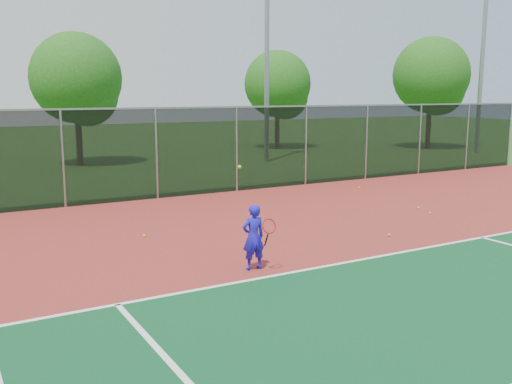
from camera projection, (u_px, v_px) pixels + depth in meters
court_apron at (458, 260)px, 12.03m from camera, size 30.00×20.00×0.02m
fence_back at (236, 148)px, 20.32m from camera, size 30.00×0.06×3.03m
tennis_player at (254, 237)px, 11.28m from camera, size 0.59×0.58×2.10m
practice_ball_0 at (359, 188)px, 21.05m from camera, size 0.07×0.07×0.07m
practice_ball_1 at (144, 236)px, 13.94m from camera, size 0.07×0.07×0.07m
practice_ball_2 at (418, 208)px, 17.34m from camera, size 0.07×0.07×0.07m
practice_ball_3 at (389, 235)px, 14.00m from camera, size 0.07×0.07×0.07m
practice_ball_4 at (430, 213)px, 16.59m from camera, size 0.07×0.07×0.07m
floodlight_n at (267, 26)px, 28.42m from camera, size 0.90×0.40×12.05m
floodlight_ne at (484, 35)px, 32.48m from camera, size 0.90×0.40×12.05m
tree_back_left at (78, 82)px, 27.41m from camera, size 4.36×4.36×6.41m
tree_back_mid at (279, 87)px, 36.10m from camera, size 4.22×4.22×6.20m
tree_back_right at (433, 79)px, 35.94m from camera, size 4.78×4.78×7.02m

